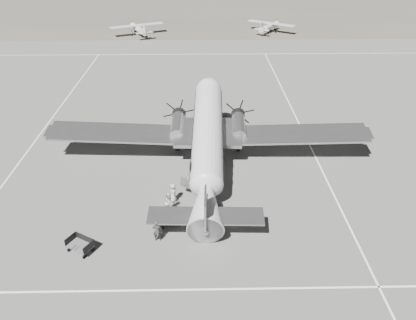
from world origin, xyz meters
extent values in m
plane|color=slate|center=(0.00, 0.00, 0.00)|extent=(260.00, 260.00, 0.00)
cube|color=white|center=(0.00, -14.00, 0.01)|extent=(60.00, 0.15, 0.01)
cube|color=white|center=(12.00, 0.00, 0.01)|extent=(0.15, 80.00, 0.01)
cube|color=white|center=(-18.00, 10.00, 0.01)|extent=(0.15, 60.00, 0.01)
cube|color=white|center=(0.00, 40.00, 0.01)|extent=(90.00, 0.15, 0.01)
cube|color=#5A584C|center=(0.00, 95.00, 0.00)|extent=(260.00, 90.00, 0.01)
imported|color=#2E2E2E|center=(-3.08, -9.15, 0.93)|extent=(0.70, 0.49, 1.86)
imported|color=silver|center=(-2.38, -5.67, 0.97)|extent=(0.85, 1.03, 1.94)
imported|color=#A9A8A6|center=(-2.16, -4.19, 0.88)|extent=(0.69, 0.93, 1.75)
camera|label=1|loc=(0.30, -32.55, 21.03)|focal=35.00mm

